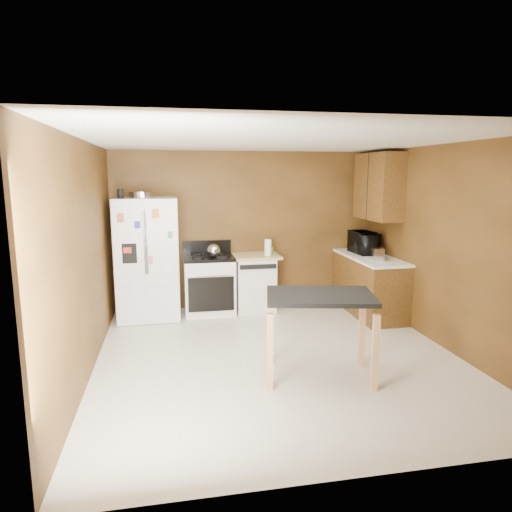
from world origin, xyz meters
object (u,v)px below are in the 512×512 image
object	(u,v)px
pen_cup	(121,194)
toaster	(378,254)
green_canister	(271,250)
dishwasher	(254,282)
paper_towel	(268,248)
microwave	(364,243)
kettle	(214,251)
gas_range	(209,284)
roasting_pan	(141,195)
island	(320,308)
refrigerator	(148,259)

from	to	relation	value
pen_cup	toaster	xyz separation A→B (m)	(3.64, -0.61, -0.87)
green_canister	dishwasher	size ratio (longest dim) A/B	0.11
paper_towel	microwave	world-z (taller)	microwave
kettle	microwave	distance (m)	2.38
green_canister	gas_range	world-z (taller)	gas_range
pen_cup	dishwasher	world-z (taller)	pen_cup
pen_cup	kettle	bearing A→B (deg)	2.76
toaster	microwave	size ratio (longest dim) A/B	0.44
roasting_pan	pen_cup	bearing A→B (deg)	-151.36
paper_towel	island	distance (m)	2.45
refrigerator	dishwasher	distance (m)	1.69
paper_towel	green_canister	world-z (taller)	paper_towel
microwave	refrigerator	distance (m)	3.36
green_canister	microwave	size ratio (longest dim) A/B	0.17
island	roasting_pan	bearing A→B (deg)	127.43
microwave	dishwasher	distance (m)	1.84
refrigerator	island	xyz separation A→B (m)	(1.85, -2.45, -0.14)
toaster	island	size ratio (longest dim) A/B	0.20
pen_cup	microwave	size ratio (longest dim) A/B	0.23
kettle	pen_cup	bearing A→B (deg)	-177.24
green_canister	refrigerator	distance (m)	1.92
kettle	green_canister	distance (m)	0.96
microwave	pen_cup	bearing A→B (deg)	86.45
island	kettle	bearing A→B (deg)	110.01
green_canister	toaster	bearing A→B (deg)	-32.54
gas_range	dishwasher	size ratio (longest dim) A/B	1.24
microwave	dishwasher	world-z (taller)	microwave
roasting_pan	gas_range	bearing A→B (deg)	1.64
pen_cup	toaster	world-z (taller)	pen_cup
paper_towel	island	bearing A→B (deg)	-89.46
green_canister	microwave	distance (m)	1.48
roasting_pan	dishwasher	size ratio (longest dim) A/B	0.40
roasting_pan	toaster	xyz separation A→B (m)	(3.37, -0.76, -0.85)
gas_range	dishwasher	distance (m)	0.72
refrigerator	kettle	bearing A→B (deg)	-3.21
green_canister	island	size ratio (longest dim) A/B	0.08
paper_towel	gas_range	size ratio (longest dim) A/B	0.23
toaster	dishwasher	xyz separation A→B (m)	(-1.68, 0.82, -0.54)
roasting_pan	refrigerator	distance (m)	0.95
paper_towel	toaster	xyz separation A→B (m)	(1.49, -0.72, -0.02)
dishwasher	roasting_pan	bearing A→B (deg)	-178.23
microwave	refrigerator	xyz separation A→B (m)	(-3.36, 0.14, -0.16)
dishwasher	island	world-z (taller)	island
paper_towel	refrigerator	xyz separation A→B (m)	(-1.83, 0.01, -0.12)
green_canister	microwave	world-z (taller)	microwave
paper_towel	island	size ratio (longest dim) A/B	0.20
dishwasher	paper_towel	bearing A→B (deg)	-26.72
refrigerator	gas_range	xyz separation A→B (m)	(0.91, 0.06, -0.44)
roasting_pan	paper_towel	world-z (taller)	roasting_pan
pen_cup	dishwasher	xyz separation A→B (m)	(1.96, 0.20, -1.41)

